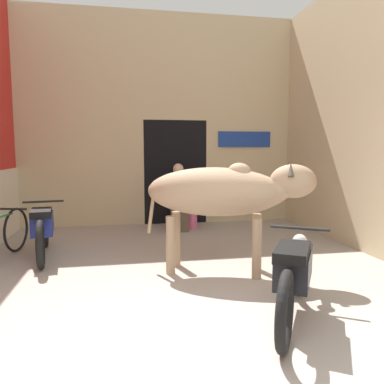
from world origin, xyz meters
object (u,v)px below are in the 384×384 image
motorcycle_near (294,272)px  motorcycle_far (43,228)px  shopkeeper_seated (179,196)px  plastic_stool (191,216)px  cow (224,193)px

motorcycle_near → motorcycle_far: 3.56m
shopkeeper_seated → plastic_stool: 0.50m
cow → shopkeeper_seated: (-0.20, 2.48, -0.34)m
motorcycle_far → cow: bearing=-25.0°
shopkeeper_seated → plastic_stool: bearing=24.8°
motorcycle_near → plastic_stool: bearing=93.2°
motorcycle_near → shopkeeper_seated: 3.86m
motorcycle_near → motorcycle_far: size_ratio=0.93×
motorcycle_far → motorcycle_near: bearing=-42.8°
motorcycle_near → motorcycle_far: motorcycle_far is taller
shopkeeper_seated → motorcycle_far: bearing=-146.7°
motorcycle_far → shopkeeper_seated: bearing=33.3°
cow → motorcycle_far: cow is taller
cow → motorcycle_near: 1.48m
motorcycle_far → shopkeeper_seated: (2.13, 1.40, 0.23)m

